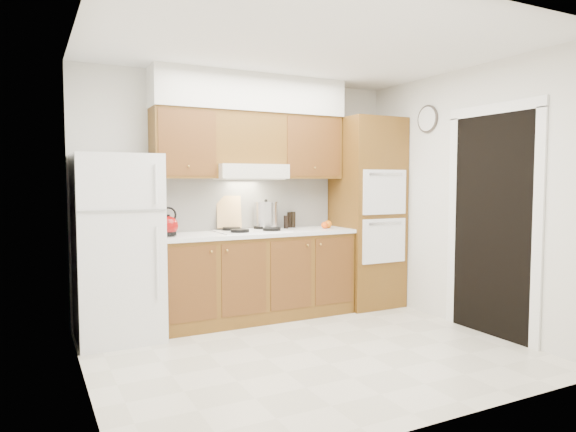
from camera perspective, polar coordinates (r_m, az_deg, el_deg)
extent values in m
plane|color=beige|center=(4.60, 2.39, -14.81)|extent=(3.60, 3.60, 0.00)
plane|color=white|center=(4.49, 2.49, 18.39)|extent=(3.60, 3.60, 0.00)
cube|color=silver|center=(5.71, -5.00, 2.15)|extent=(3.60, 0.02, 2.60)
cube|color=silver|center=(3.81, -21.86, 0.96)|extent=(0.02, 3.00, 2.60)
cube|color=silver|center=(5.47, 19.08, 1.87)|extent=(0.02, 3.00, 2.60)
cube|color=white|center=(5.02, -18.42, -3.33)|extent=(0.75, 0.72, 1.72)
cube|color=brown|center=(5.54, -3.53, -6.76)|extent=(2.11, 0.60, 0.90)
cube|color=white|center=(5.46, -3.51, -1.92)|extent=(2.13, 0.62, 0.04)
cube|color=white|center=(5.71, -4.70, 1.35)|extent=(2.11, 0.03, 0.56)
cube|color=brown|center=(6.13, 8.75, 0.38)|extent=(0.70, 0.65, 2.20)
cube|color=brown|center=(5.33, -11.56, 7.87)|extent=(0.63, 0.33, 0.70)
cube|color=brown|center=(5.88, 2.11, 7.58)|extent=(0.73, 0.33, 0.70)
cube|color=silver|center=(5.49, -4.37, 4.95)|extent=(0.75, 0.45, 0.15)
cube|color=brown|center=(5.56, -4.63, 8.55)|extent=(0.75, 0.33, 0.55)
cube|color=silver|center=(5.63, -4.12, 13.37)|extent=(2.13, 0.36, 0.40)
cube|color=white|center=(5.46, -4.07, -1.66)|extent=(0.74, 0.50, 0.01)
cube|color=black|center=(5.24, 21.69, -1.02)|extent=(0.02, 0.90, 2.10)
cylinder|color=#3F3833|center=(5.89, 15.25, 10.36)|extent=(0.02, 0.30, 0.30)
sphere|color=maroon|center=(5.08, -13.14, -1.06)|extent=(0.23, 0.23, 0.19)
cube|color=tan|center=(5.58, -6.58, 0.45)|extent=(0.28, 0.14, 0.35)
cylinder|color=#BCBDC1|center=(5.65, -2.47, 0.15)|extent=(0.34, 0.34, 0.27)
cylinder|color=black|center=(5.90, 0.17, -0.41)|extent=(0.06, 0.06, 0.18)
cylinder|color=black|center=(5.90, 0.56, -0.40)|extent=(0.06, 0.06, 0.18)
cylinder|color=black|center=(5.77, -0.23, -0.66)|extent=(0.06, 0.06, 0.15)
sphere|color=#FF5C0D|center=(5.77, 4.08, -1.03)|extent=(0.08, 0.08, 0.08)
sphere|color=orange|center=(5.84, 4.46, -0.92)|extent=(0.09, 0.09, 0.09)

